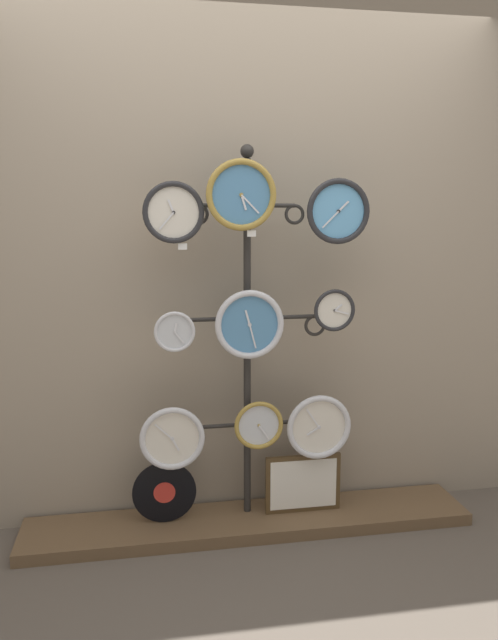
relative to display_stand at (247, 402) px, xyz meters
name	(u,v)px	position (x,y,z in m)	size (l,w,h in m)	color
ground_plane	(263,566)	(0.00, -0.41, -0.63)	(12.00, 12.00, 0.00)	brown
shop_wall	(242,242)	(0.00, 0.16, 0.77)	(4.40, 0.04, 2.80)	gray
low_shelf	(249,522)	(0.00, -0.06, -0.60)	(2.20, 0.36, 0.06)	brown
display_stand	(247,402)	(0.00, 0.00, 0.00)	(0.78, 0.35, 1.85)	#282623
clock_top_left	(173,212)	(-0.35, -0.08, 0.92)	(0.27, 0.04, 0.27)	silver
clock_top_center	(241,195)	(-0.05, -0.12, 0.99)	(0.32, 0.04, 0.32)	#4C84B2
clock_top_right	(338,211)	(0.41, -0.11, 0.92)	(0.30, 0.04, 0.30)	#60A8DB
clock_middle_left	(175,332)	(-0.35, -0.10, 0.38)	(0.19, 0.04, 0.19)	silver
clock_middle_center	(249,324)	(-0.01, -0.09, 0.40)	(0.33, 0.04, 0.33)	#4C84B2
clock_middle_right	(334,310)	(0.41, -0.08, 0.46)	(0.20, 0.04, 0.20)	silver
clock_bottom_left	(172,438)	(-0.37, -0.11, -0.12)	(0.30, 0.04, 0.30)	silver
clock_bottom_center	(259,425)	(0.04, -0.09, -0.09)	(0.24, 0.04, 0.24)	silver
clock_bottom_right	(319,427)	(0.34, -0.09, -0.11)	(0.32, 0.04, 0.32)	silver
vinyl_record	(164,492)	(-0.41, -0.05, -0.41)	(0.31, 0.01, 0.31)	black
picture_frame	(303,483)	(0.27, -0.05, -0.42)	(0.38, 0.02, 0.30)	#4C381E
price_tag_upper	(183,247)	(-0.31, -0.08, 0.77)	(0.04, 0.00, 0.03)	white
price_tag_mid	(251,234)	(0.00, -0.12, 0.82)	(0.04, 0.00, 0.03)	white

